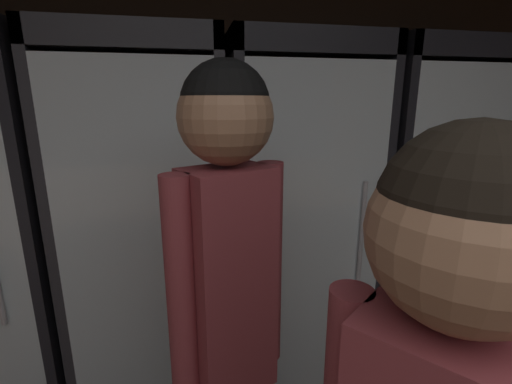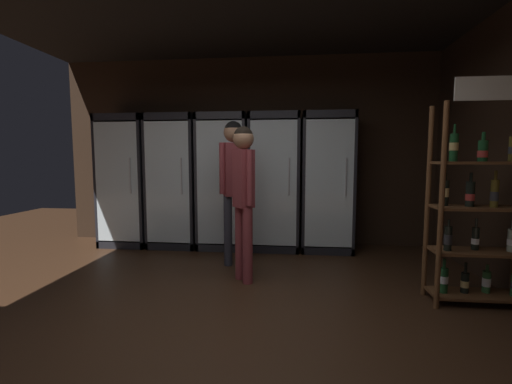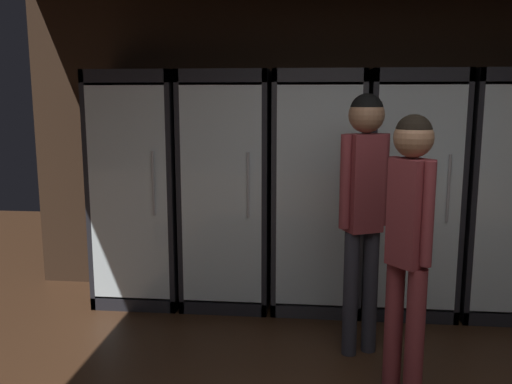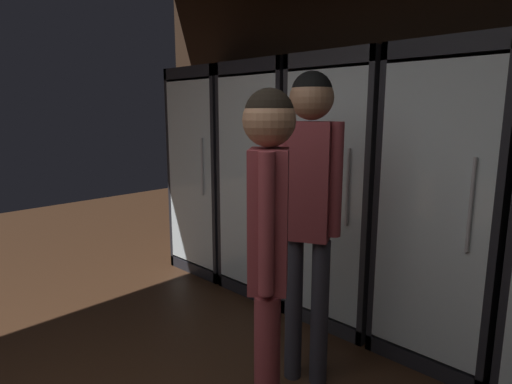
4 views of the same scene
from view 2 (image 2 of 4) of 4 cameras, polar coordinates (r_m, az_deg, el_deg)
ground_plane at (r=2.64m, az=-7.26°, el=-23.89°), size 12.00×12.00×0.00m
wall_back at (r=5.29m, az=0.28°, el=6.70°), size 6.00×0.06×2.80m
cooler_far_left at (r=5.54m, az=-20.31°, el=1.63°), size 0.70×0.66×1.92m
cooler_left at (r=5.25m, az=-13.11°, el=1.50°), size 0.70×0.66×1.92m
cooler_center at (r=5.06m, az=-5.22°, el=1.53°), size 0.70×0.66×1.92m
cooler_right at (r=4.96m, az=3.15°, el=1.47°), size 0.70×0.66×1.92m
cooler_far_right at (r=4.98m, az=11.62°, el=1.37°), size 0.70×0.66×1.92m
shopper_near at (r=4.12m, az=-3.74°, el=3.17°), size 0.32×0.23×1.74m
shopper_far at (r=3.56m, az=-2.08°, el=0.94°), size 0.25×0.26×1.63m
wine_rack_wall at (r=3.61m, az=33.12°, el=-3.35°), size 0.83×0.34×1.99m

